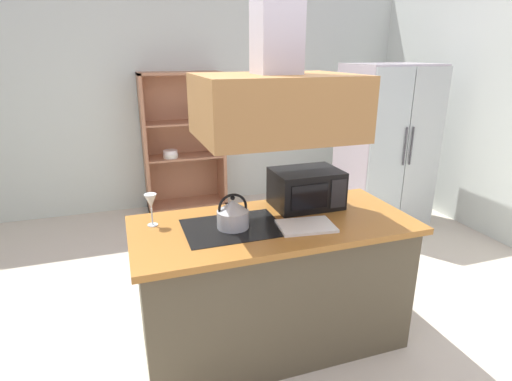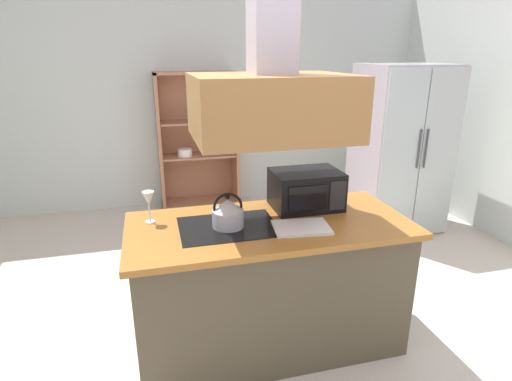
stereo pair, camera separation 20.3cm
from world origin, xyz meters
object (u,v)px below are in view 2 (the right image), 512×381
cutting_board (301,227)px  wine_glass_on_counter (148,200)px  dish_cabinet (198,149)px  microwave (306,189)px  kettle (228,213)px  refrigerator (400,149)px

cutting_board → wine_glass_on_counter: (-0.89, 0.34, 0.14)m
dish_cabinet → microwave: 2.67m
dish_cabinet → kettle: size_ratio=7.78×
refrigerator → wine_glass_on_counter: 3.05m
refrigerator → cutting_board: 2.51m
dish_cabinet → cutting_board: (0.28, -2.96, 0.16)m
refrigerator → dish_cabinet: bearing=149.7°
kettle → refrigerator: bearing=35.6°
refrigerator → cutting_board: (-1.81, -1.74, 0.00)m
dish_cabinet → refrigerator: bearing=-30.3°
kettle → wine_glass_on_counter: 0.51m
kettle → dish_cabinet: bearing=87.0°
dish_cabinet → wine_glass_on_counter: (-0.61, -2.63, 0.30)m
cutting_board → wine_glass_on_counter: size_ratio=1.65×
refrigerator → cutting_board: refrigerator is taller
dish_cabinet → kettle: 2.84m
dish_cabinet → cutting_board: dish_cabinet is taller
refrigerator → kettle: size_ratio=8.26×
refrigerator → kettle: (-2.24, -1.60, 0.09)m
refrigerator → kettle: refrigerator is taller
kettle → wine_glass_on_counter: size_ratio=1.06×
refrigerator → cutting_board: size_ratio=5.32×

